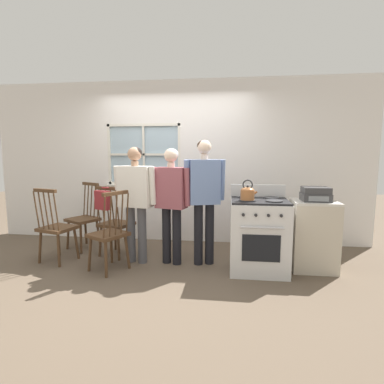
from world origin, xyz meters
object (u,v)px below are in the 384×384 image
object	(u,v)px
person_elderly_left	(136,194)
chair_center_cluster	(84,219)
person_teen_center	(171,196)
chair_near_wall	(56,229)
person_adult_right	(204,191)
stove	(259,234)
handbag	(103,200)
side_counter	(313,235)
chair_by_window	(115,224)
kettle	(248,193)
potted_plant	(144,178)
stereo	(316,194)
chair_near_stove	(109,235)

from	to	relation	value
person_elderly_left	chair_center_cluster	bearing A→B (deg)	164.54
person_teen_center	chair_near_wall	bearing A→B (deg)	-160.38
person_adult_right	chair_center_cluster	bearing A→B (deg)	150.33
person_elderly_left	stove	world-z (taller)	person_elderly_left
handbag	side_counter	size ratio (longest dim) A/B	0.34
chair_by_window	chair_center_cluster	bearing A→B (deg)	-3.58
kettle	person_teen_center	bearing A→B (deg)	166.91
chair_by_window	kettle	bearing A→B (deg)	-173.34
chair_center_cluster	kettle	bearing A→B (deg)	12.67
person_adult_right	potted_plant	world-z (taller)	person_adult_right
potted_plant	handbag	size ratio (longest dim) A/B	1.03
person_adult_right	handbag	size ratio (longest dim) A/B	5.46
chair_center_cluster	stereo	distance (m)	3.43
chair_by_window	person_adult_right	distance (m)	1.43
chair_by_window	side_counter	xyz separation A→B (m)	(2.74, -0.16, -0.02)
stereo	chair_near_wall	bearing A→B (deg)	-177.36
person_elderly_left	side_counter	size ratio (longest dim) A/B	1.76
side_counter	stove	bearing A→B (deg)	-168.25
chair_center_cluster	potted_plant	xyz separation A→B (m)	(0.83, 0.55, 0.61)
handbag	stereo	world-z (taller)	stereo
chair_near_wall	handbag	world-z (taller)	same
chair_near_wall	person_teen_center	xyz separation A→B (m)	(1.60, 0.13, 0.46)
chair_center_cluster	potted_plant	world-z (taller)	potted_plant
person_adult_right	stove	xyz separation A→B (m)	(0.71, -0.13, -0.53)
person_teen_center	chair_near_stove	bearing A→B (deg)	-140.26
chair_by_window	potted_plant	bearing A→B (deg)	-84.69
handbag	person_teen_center	bearing A→B (deg)	0.59
chair_near_wall	side_counter	size ratio (longest dim) A/B	1.16
chair_near_wall	potted_plant	size ratio (longest dim) A/B	3.29
chair_near_wall	person_adult_right	bearing A→B (deg)	-159.58
person_elderly_left	person_adult_right	world-z (taller)	person_adult_right
person_adult_right	person_elderly_left	bearing A→B (deg)	166.09
stove	kettle	size ratio (longest dim) A/B	4.39
stove	kettle	distance (m)	0.59
person_teen_center	chair_by_window	bearing A→B (deg)	-178.53
stove	stereo	world-z (taller)	stove
person_adult_right	stove	world-z (taller)	person_adult_right
chair_near_wall	chair_center_cluster	xyz separation A→B (m)	(0.09, 0.61, 0.00)
person_teen_center	side_counter	bearing A→B (deg)	16.35
chair_center_cluster	stove	size ratio (longest dim) A/B	0.96
stove	stereo	distance (m)	0.88
chair_near_stove	stove	size ratio (longest dim) A/B	0.96
potted_plant	handbag	xyz separation A→B (m)	(-0.29, -1.04, -0.21)
chair_near_stove	stove	world-z (taller)	stove
person_teen_center	side_counter	world-z (taller)	person_teen_center
chair_center_cluster	person_adult_right	size ratio (longest dim) A/B	0.62
kettle	potted_plant	size ratio (longest dim) A/B	0.78
chair_center_cluster	potted_plant	distance (m)	1.17
chair_center_cluster	chair_near_stove	world-z (taller)	same
chair_near_wall	stereo	world-z (taller)	stereo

